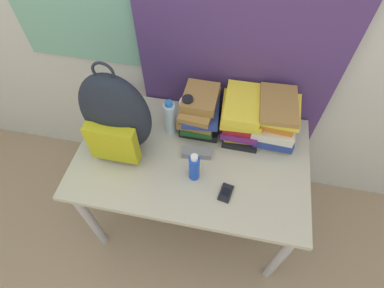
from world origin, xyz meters
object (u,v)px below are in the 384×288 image
Objects in this scene: sports_bottle at (188,116)px; sunglasses_case at (196,153)px; backpack at (116,117)px; book_stack_right at (275,120)px; sunscreen_bottle at (194,167)px; book_stack_center at (242,116)px; book_stack_left at (200,111)px; water_bottle at (170,118)px; cell_phone at (226,193)px.

sports_bottle reaches higher than sunglasses_case.
backpack is 2.02× the size of book_stack_right.
backpack is at bearing 165.01° from sunscreen_bottle.
book_stack_center is at bearing 21.04° from backpack.
water_bottle is at bearing -152.00° from book_stack_left.
backpack is 0.29m from water_bottle.
backpack is 3.09× the size of sunscreen_bottle.
sports_bottle reaches higher than book_stack_left.
book_stack_left is 1.11× the size of book_stack_right.
sunglasses_case is (0.16, -0.12, -0.09)m from water_bottle.
backpack reaches higher than book_stack_center.
book_stack_right is at bearing 42.98° from sunscreen_bottle.
water_bottle reaches higher than cell_phone.
water_bottle is at bearing 137.24° from cell_phone.
sunscreen_bottle is (0.09, -0.27, -0.04)m from sports_bottle.
book_stack_center is 0.37m from water_bottle.
sports_bottle is 1.42× the size of sunscreen_bottle.
cell_phone is at bearing -16.87° from backpack.
sports_bottle is 0.43m from cell_phone.
sports_bottle is 2.52× the size of cell_phone.
backpack is 5.47× the size of cell_phone.
water_bottle is (-0.53, -0.08, -0.02)m from book_stack_right.
book_stack_right is 0.43m from sunglasses_case.
water_bottle is 2.29× the size of cell_phone.
book_stack_center reaches higher than water_bottle.
water_bottle is 0.31m from sunscreen_bottle.
book_stack_left reaches higher than cell_phone.
book_stack_right is (0.38, 0.00, 0.01)m from book_stack_left.
book_stack_left is 1.06× the size of book_stack_center.
sunscreen_bottle is (0.39, -0.10, -0.15)m from backpack.
cell_phone is at bearing -63.33° from book_stack_left.
book_stack_center is 0.17m from book_stack_right.
sports_bottle is (-0.27, -0.05, -0.00)m from book_stack_center.
sports_bottle is at bearing -169.31° from book_stack_center.
book_stack_center is at bearing 45.46° from sunglasses_case.
water_bottle is 0.22m from sunglasses_case.
cell_phone is at bearing -21.23° from sunscreen_bottle.
backpack is at bearing 163.13° from cell_phone.
book_stack_center reaches higher than sunscreen_bottle.
sports_bottle is 0.19m from sunglasses_case.
book_stack_left is 0.08m from sports_bottle.
sunscreen_bottle is 1.11× the size of sunglasses_case.
book_stack_right reaches higher than sunglasses_case.
backpack is at bearing -176.73° from sunglasses_case.
book_stack_center is at bearing -179.17° from book_stack_right.
book_stack_right reaches higher than book_stack_center.
book_stack_left reaches higher than sunglasses_case.
sports_bottle is (-0.44, -0.05, -0.01)m from book_stack_right.
sports_bottle is at bearing 107.66° from sunscreen_bottle.
book_stack_center is 0.37m from sunscreen_bottle.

